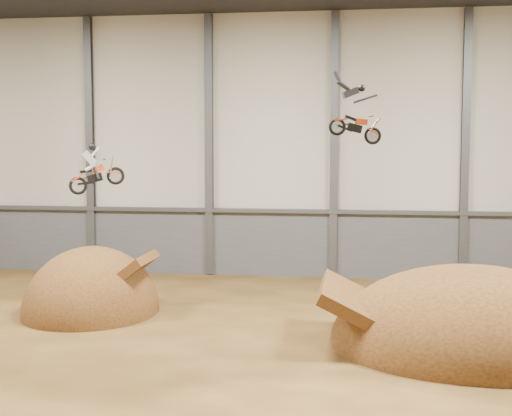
{
  "coord_description": "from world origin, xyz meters",
  "views": [
    {
      "loc": [
        4.44,
        -22.8,
        7.15
      ],
      "look_at": [
        0.71,
        4.0,
        4.68
      ],
      "focal_mm": 50.0,
      "sensor_mm": 36.0,
      "label": 1
    }
  ],
  "objects_px": {
    "landing_ramp": "(471,346)",
    "fmx_rider_a": "(99,164)",
    "takeoff_ramp": "(92,312)",
    "fmx_rider_b": "(353,109)"
  },
  "relations": [
    {
      "from": "landing_ramp",
      "to": "fmx_rider_a",
      "type": "distance_m",
      "value": 16.36
    },
    {
      "from": "landing_ramp",
      "to": "takeoff_ramp",
      "type": "bearing_deg",
      "value": 168.86
    },
    {
      "from": "landing_ramp",
      "to": "fmx_rider_a",
      "type": "height_order",
      "value": "fmx_rider_a"
    },
    {
      "from": "takeoff_ramp",
      "to": "fmx_rider_b",
      "type": "relative_size",
      "value": 2.6
    },
    {
      "from": "takeoff_ramp",
      "to": "landing_ramp",
      "type": "relative_size",
      "value": 0.66
    },
    {
      "from": "landing_ramp",
      "to": "fmx_rider_b",
      "type": "xyz_separation_m",
      "value": [
        -4.21,
        -0.3,
        8.34
      ]
    },
    {
      "from": "landing_ramp",
      "to": "fmx_rider_b",
      "type": "relative_size",
      "value": 3.98
    },
    {
      "from": "takeoff_ramp",
      "to": "landing_ramp",
      "type": "xyz_separation_m",
      "value": [
        15.09,
        -2.97,
        0.0
      ]
    },
    {
      "from": "takeoff_ramp",
      "to": "fmx_rider_a",
      "type": "distance_m",
      "value": 6.28
    },
    {
      "from": "fmx_rider_a",
      "to": "fmx_rider_b",
      "type": "height_order",
      "value": "fmx_rider_b"
    }
  ]
}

